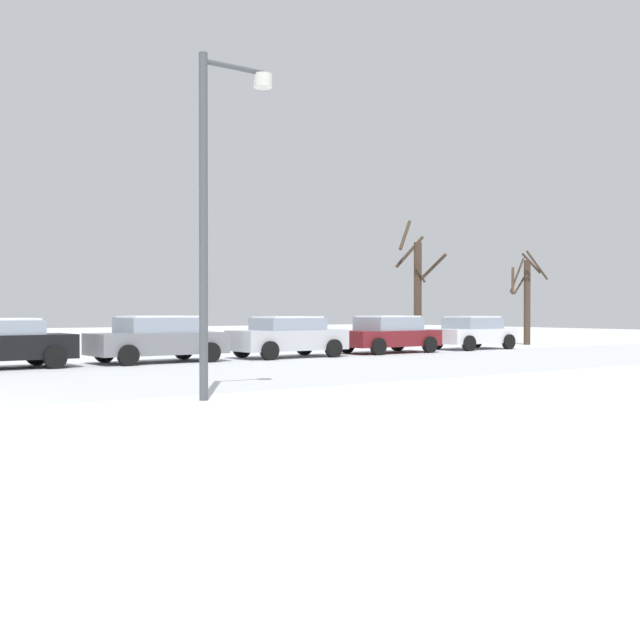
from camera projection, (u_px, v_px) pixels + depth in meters
name	position (u px, v px, depth m)	size (l,w,h in m)	color
street_lamp	(215.00, 194.00, 14.25)	(1.53, 0.36, 6.37)	#4C4F54
parked_car_gray	(158.00, 339.00, 24.50)	(4.31, 2.23, 1.49)	slate
parked_car_silver	(288.00, 336.00, 27.10)	(4.19, 2.11, 1.45)	silver
parked_car_maroon	(388.00, 334.00, 30.04)	(4.15, 2.18, 1.46)	maroon
parked_car_white	(473.00, 332.00, 32.91)	(3.87, 2.16, 1.42)	white
tree_far_left	(526.00, 297.00, 37.31)	(1.65, 1.82, 4.51)	#423326
tree_far_right	(417.00, 286.00, 35.90)	(1.99, 1.96, 5.95)	#423326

